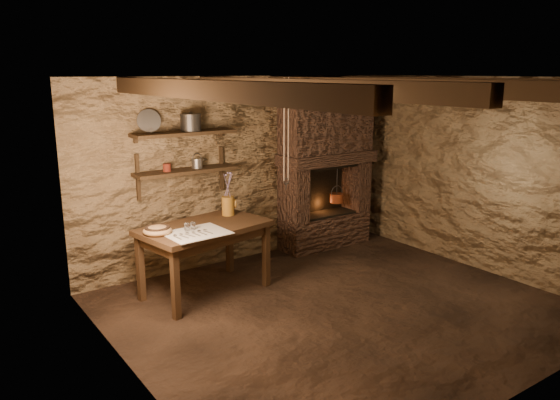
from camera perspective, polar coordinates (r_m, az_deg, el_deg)
floor at (r=5.95m, az=6.24°, el=-11.18°), size 4.50×4.50×0.00m
back_wall at (r=7.15m, az=-4.14°, el=3.14°), size 4.50×0.04×2.40m
front_wall at (r=4.33m, az=24.41°, el=-4.82°), size 4.50×0.04×2.40m
left_wall at (r=4.44m, az=-15.79°, el=-3.68°), size 0.04×4.00×2.40m
right_wall at (r=7.23m, az=20.05°, el=2.48°), size 0.04×4.00×2.40m
ceiling at (r=5.42m, az=6.90°, el=12.60°), size 4.50×4.00×0.04m
beam_far_left at (r=4.56m, az=-7.62°, el=11.33°), size 0.14×3.95×0.16m
beam_mid_left at (r=5.10m, az=2.59°, el=11.63°), size 0.14×3.95×0.16m
beam_mid_right at (r=5.76m, az=10.66°, el=11.62°), size 0.14×3.95×0.16m
beam_far_right at (r=6.51m, az=16.96°, el=11.45°), size 0.14×3.95×0.16m
shelf_lower at (r=6.59m, az=-9.78°, el=3.01°), size 1.25×0.30×0.04m
shelf_upper at (r=6.53m, az=-9.94°, el=6.90°), size 1.25×0.30×0.04m
hearth at (r=7.67m, az=4.80°, el=4.04°), size 1.43×0.51×2.30m
work_table at (r=6.20m, az=-7.82°, el=-5.89°), size 1.52×1.03×0.80m
linen_cloth at (r=5.79m, az=-8.70°, el=-3.44°), size 0.66×0.54×0.01m
pewter_cutlery_row at (r=5.77m, az=-8.62°, el=-3.39°), size 0.54×0.23×0.01m
drinking_glasses at (r=5.90m, az=-9.08°, el=-2.70°), size 0.20×0.06×0.08m
stoneware_jug at (r=6.43m, az=-5.45°, el=0.34°), size 0.18×0.18×0.52m
wooden_bowl at (r=5.84m, az=-12.69°, el=-3.15°), size 0.39×0.39×0.11m
iron_stockpot at (r=6.55m, az=-9.31°, el=7.92°), size 0.29×0.29×0.18m
tin_pan at (r=6.45m, az=-13.55°, el=8.03°), size 0.29×0.19×0.27m
small_kettle at (r=6.64m, az=-8.66°, el=3.82°), size 0.21×0.18×0.18m
rusty_tin at (r=6.49m, az=-11.73°, el=3.34°), size 0.11×0.11×0.09m
red_pot at (r=7.85m, az=5.94°, el=0.28°), size 0.24×0.24×0.54m
hanging_ropes at (r=6.30m, az=0.66°, el=7.32°), size 0.08×0.08×1.20m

